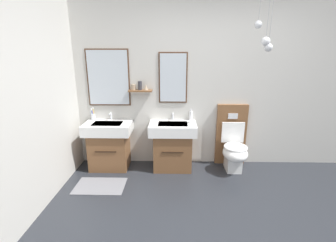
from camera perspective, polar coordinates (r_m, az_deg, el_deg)
name	(u,v)px	position (r m, az deg, el deg)	size (l,w,h in m)	color
wall_back	(215,86)	(3.85, 11.19, 8.35)	(4.64, 0.66, 2.56)	beige
bath_mat	(100,186)	(3.54, -15.95, -14.76)	(0.68, 0.44, 0.01)	slate
vanity_sink_left	(109,144)	(3.89, -13.87, -5.28)	(0.72, 0.50, 0.74)	brown
tap_on_left_sink	(111,115)	(3.93, -13.61, 1.34)	(0.03, 0.13, 0.11)	silver
vanity_sink_right	(173,144)	(3.75, 1.11, -5.55)	(0.72, 0.50, 0.74)	brown
tap_on_right_sink	(173,116)	(3.80, 1.15, 1.30)	(0.03, 0.13, 0.11)	silver
toilet	(233,146)	(3.89, 15.28, -5.71)	(0.48, 0.63, 1.00)	brown
toothbrush_cup	(93,116)	(4.00, -17.51, 1.09)	(0.07, 0.07, 0.20)	silver
soap_dispenser	(191,115)	(3.81, 5.51, 1.34)	(0.06, 0.06, 0.18)	white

